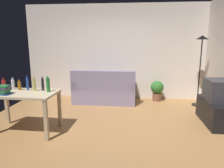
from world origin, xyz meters
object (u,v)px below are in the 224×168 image
at_px(torchiere_lamp, 201,51).
at_px(potted_plant, 157,89).
at_px(tv_stand, 215,112).
at_px(desk, 23,98).
at_px(bottle_red, 4,85).
at_px(bottle_dark, 43,84).
at_px(bottle_blue, 27,84).
at_px(book_stack, 3,90).
at_px(bottle_amber, 19,86).
at_px(tv, 217,90).
at_px(bottle_clear, 13,84).
at_px(couch, 104,91).
at_px(bottle_green, 48,85).
at_px(bottle_squat, 34,85).

height_order(torchiere_lamp, potted_plant, torchiere_lamp).
xyz_separation_m(tv_stand, desk, (-3.69, -0.80, 0.41)).
xyz_separation_m(bottle_red, bottle_dark, (0.75, 0.05, 0.02)).
relative_size(bottle_blue, book_stack, 0.98).
distance_m(bottle_amber, bottle_dark, 0.46).
xyz_separation_m(tv, potted_plant, (-1.02, 1.57, -0.37)).
bearing_deg(tv, bottle_clear, 98.31).
height_order(torchiere_lamp, bottle_clear, torchiere_lamp).
xyz_separation_m(tv_stand, tv, (0.00, 0.00, 0.46)).
relative_size(couch, bottle_red, 7.21).
bearing_deg(bottle_blue, bottle_red, -174.57).
xyz_separation_m(potted_plant, bottle_clear, (-2.98, -2.15, 0.53)).
distance_m(tv, potted_plant, 1.91).
distance_m(desk, bottle_blue, 0.29).
xyz_separation_m(couch, tv_stand, (2.47, -1.25, -0.07)).
bearing_deg(bottle_blue, desk, -92.75).
height_order(bottle_amber, bottle_green, bottle_green).
bearing_deg(torchiere_lamp, tv_stand, -90.00).
bearing_deg(bottle_blue, tv, 9.58).
distance_m(desk, bottle_squat, 0.31).
xyz_separation_m(couch, potted_plant, (1.46, 0.31, 0.02)).
bearing_deg(bottle_squat, tv_stand, 10.81).
bearing_deg(tv_stand, torchiere_lamp, 0.00).
distance_m(bottle_red, bottle_clear, 0.16).
distance_m(couch, tv_stand, 2.77).
bearing_deg(tv, bottle_green, 102.26).
xyz_separation_m(couch, bottle_dark, (-0.91, -1.87, 0.57)).
distance_m(couch, torchiere_lamp, 2.71).
bearing_deg(bottle_green, bottle_squat, 173.61).
height_order(torchiere_lamp, book_stack, torchiere_lamp).
distance_m(bottle_red, bottle_blue, 0.46).
xyz_separation_m(couch, bottle_squat, (-1.05, -1.93, 0.57)).
bearing_deg(torchiere_lamp, couch, 179.35).
bearing_deg(bottle_squat, potted_plant, 41.81).
relative_size(tv_stand, potted_plant, 1.93).
relative_size(bottle_dark, book_stack, 0.94).
bearing_deg(bottle_blue, bottle_squat, -17.66).
bearing_deg(tv_stand, couch, 63.14).
relative_size(tv, potted_plant, 1.05).
bearing_deg(desk, torchiere_lamp, 30.31).
xyz_separation_m(couch, bottle_blue, (-1.20, -1.87, 0.58)).
xyz_separation_m(potted_plant, bottle_dark, (-2.36, -2.18, 0.55)).
relative_size(potted_plant, book_stack, 2.00).
distance_m(torchiere_lamp, desk, 4.27).
bearing_deg(torchiere_lamp, bottle_amber, -154.27).
xyz_separation_m(tv, bottle_amber, (-3.84, -0.63, 0.14)).
bearing_deg(bottle_red, bottle_dark, 3.87).
relative_size(bottle_red, book_stack, 0.82).
bearing_deg(potted_plant, book_stack, -139.12).
bearing_deg(bottle_blue, bottle_amber, -178.54).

